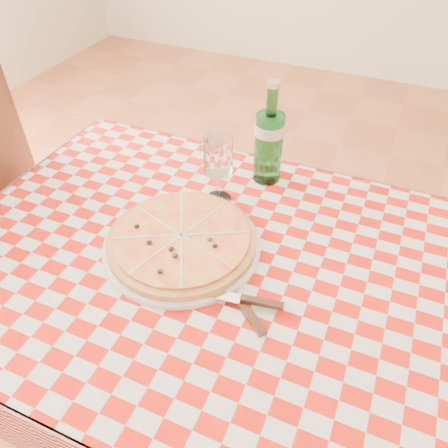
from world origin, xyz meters
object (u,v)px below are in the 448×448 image
(dining_table, at_px, (222,290))
(wine_glass, at_px, (218,170))
(pizza_plate, at_px, (182,240))
(water_bottle, at_px, (270,134))

(dining_table, xyz_separation_m, wine_glass, (-0.10, 0.21, 0.19))
(pizza_plate, distance_m, water_bottle, 0.37)
(dining_table, height_order, water_bottle, water_bottle)
(dining_table, distance_m, wine_glass, 0.30)
(pizza_plate, relative_size, water_bottle, 1.30)
(dining_table, bearing_deg, wine_glass, 115.56)
(dining_table, height_order, wine_glass, wine_glass)
(dining_table, distance_m, pizza_plate, 0.16)
(dining_table, xyz_separation_m, water_bottle, (-0.01, 0.35, 0.24))
(water_bottle, height_order, wine_glass, water_bottle)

